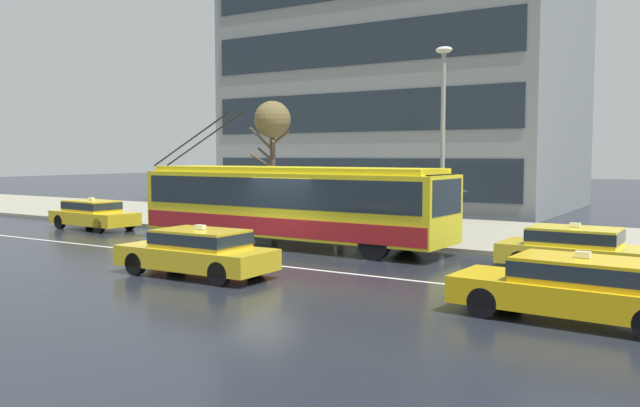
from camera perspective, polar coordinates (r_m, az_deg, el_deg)
ground_plane at (r=21.42m, az=-5.32°, el=-4.55°), size 160.00×160.00×0.00m
sidewalk_slab at (r=29.09m, az=5.64°, el=-2.09°), size 80.00×10.00×0.14m
lane_centre_line at (r=20.49m, az=-7.36°, el=-4.96°), size 72.00×0.14×0.01m
trolleybus at (r=23.53m, az=-2.58°, el=0.09°), size 12.63×2.91×4.94m
taxi_oncoming_far at (r=13.90m, az=21.27°, el=-6.67°), size 4.68×1.93×1.39m
taxi_queued_behind_bus at (r=30.61m, az=-19.04°, el=-0.81°), size 4.42×2.05×1.39m
taxi_oncoming_near at (r=18.06m, az=-10.56°, el=-3.99°), size 4.45×1.85×1.39m
taxi_ahead_of_bus at (r=19.51m, az=21.47°, el=-3.60°), size 4.32×1.87×1.39m
bus_shelter at (r=26.99m, az=-1.21°, el=1.45°), size 4.22×1.75×2.39m
pedestrian_at_shelter at (r=25.21m, az=11.51°, el=0.88°), size 1.47×1.47×2.05m
pedestrian_approaching_curb at (r=26.42m, az=1.83°, el=-0.43°), size 0.45×0.45×1.66m
pedestrian_walking_past at (r=28.43m, az=-4.18°, el=1.11°), size 1.48×1.48×1.95m
street_lamp at (r=23.40m, az=10.59°, el=6.40°), size 0.60×0.32×6.85m
street_tree_bare at (r=29.85m, az=-4.15°, el=6.97°), size 1.66×1.92×5.54m
office_tower_corner_left at (r=43.45m, az=7.67°, el=14.63°), size 20.12×14.52×22.26m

